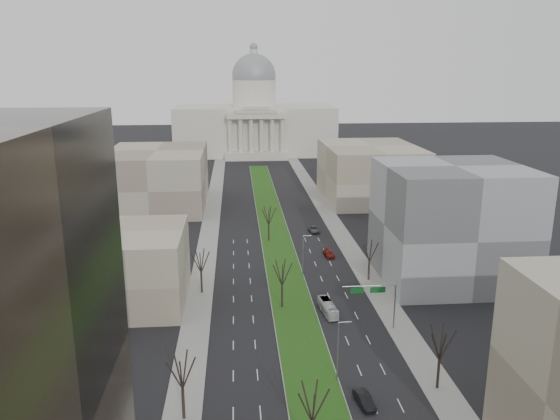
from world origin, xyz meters
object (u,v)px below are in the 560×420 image
car_grey_far (314,229)px  box_van (328,307)px  car_black (364,400)px  car_red (329,253)px

car_grey_far → box_van: 50.37m
car_black → car_grey_far: (4.42, 78.10, -0.04)m
car_black → car_grey_far: size_ratio=0.89×
car_grey_far → box_van: bearing=-98.4°
car_grey_far → car_red: bearing=-91.0°
car_black → car_red: car_black is taller
car_grey_far → box_van: box_van is taller
car_black → box_van: box_van is taller
car_red → box_van: box_van is taller
car_red → car_grey_far: size_ratio=0.93×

